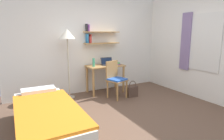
# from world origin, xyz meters

# --- Properties ---
(ground_plane) EXTENTS (5.28, 5.28, 0.00)m
(ground_plane) POSITION_xyz_m (0.00, 0.00, 0.00)
(ground_plane) COLOR brown
(wall_back) EXTENTS (4.40, 0.27, 2.60)m
(wall_back) POSITION_xyz_m (0.00, 2.02, 1.30)
(wall_back) COLOR white
(wall_back) RESTS_ON ground_plane
(wall_right) EXTENTS (0.10, 4.40, 2.60)m
(wall_right) POSITION_xyz_m (2.02, 0.02, 1.30)
(wall_right) COLOR white
(wall_right) RESTS_ON ground_plane
(bed) EXTENTS (0.88, 2.06, 0.54)m
(bed) POSITION_xyz_m (-1.53, 0.19, 0.24)
(bed) COLOR #B2844C
(bed) RESTS_ON ground_plane
(desk) EXTENTS (0.96, 0.53, 0.73)m
(desk) POSITION_xyz_m (0.23, 1.70, 0.58)
(desk) COLOR #B2844C
(desk) RESTS_ON ground_plane
(desk_chair) EXTENTS (0.50, 0.50, 0.90)m
(desk_chair) POSITION_xyz_m (0.26, 1.21, 0.49)
(desk_chair) COLOR #B2844C
(desk_chair) RESTS_ON ground_plane
(standing_lamp) EXTENTS (0.37, 0.37, 1.65)m
(standing_lamp) POSITION_xyz_m (-0.74, 1.71, 1.44)
(standing_lamp) COLOR #B2A893
(standing_lamp) RESTS_ON ground_plane
(laptop) EXTENTS (0.34, 0.21, 0.20)m
(laptop) POSITION_xyz_m (0.30, 1.73, 0.78)
(laptop) COLOR #2D2D33
(laptop) RESTS_ON desk
(water_bottle) EXTENTS (0.06, 0.06, 0.21)m
(water_bottle) POSITION_xyz_m (-0.12, 1.65, 0.84)
(water_bottle) COLOR #42A87F
(water_bottle) RESTS_ON desk
(book_stack) EXTENTS (0.17, 0.22, 0.06)m
(book_stack) POSITION_xyz_m (0.55, 1.70, 0.76)
(book_stack) COLOR purple
(book_stack) RESTS_ON desk
(handbag) EXTENTS (0.27, 0.11, 0.41)m
(handbag) POSITION_xyz_m (0.65, 1.03, 0.14)
(handbag) COLOR #4C382D
(handbag) RESTS_ON ground_plane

